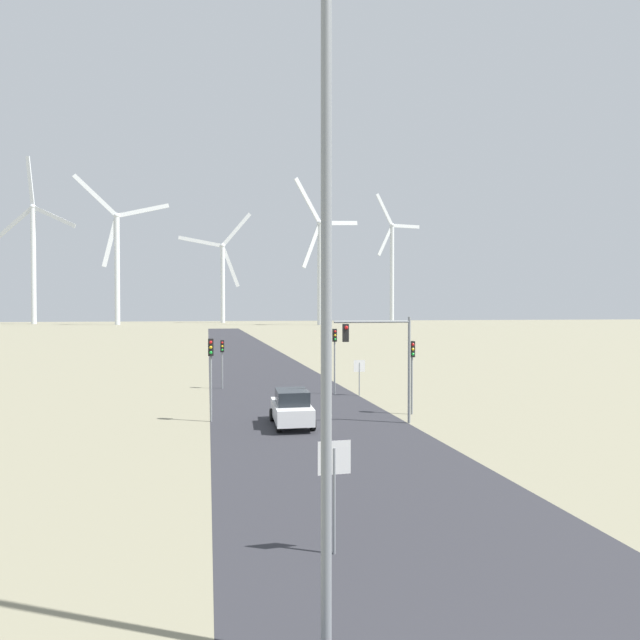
% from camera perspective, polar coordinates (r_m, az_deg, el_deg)
% --- Properties ---
extents(road_surface, '(10.00, 240.00, 0.01)m').
position_cam_1_polar(road_surface, '(51.83, -7.01, -5.43)').
color(road_surface, '#2D2D33').
rests_on(road_surface, ground).
extents(streetlamp, '(2.75, 0.32, 12.93)m').
position_cam_1_polar(streetlamp, '(8.34, 0.73, 14.77)').
color(streetlamp, gray).
rests_on(streetlamp, ground).
extents(stop_sign_near, '(0.81, 0.07, 2.72)m').
position_cam_1_polar(stop_sign_near, '(12.41, 1.64, -17.26)').
color(stop_sign_near, gray).
rests_on(stop_sign_near, ground).
extents(stop_sign_far, '(0.81, 0.07, 2.45)m').
position_cam_1_polar(stop_sign_far, '(34.47, 4.52, -5.81)').
color(stop_sign_far, gray).
rests_on(stop_sign_far, ground).
extents(traffic_light_post_near_left, '(0.28, 0.34, 4.36)m').
position_cam_1_polar(traffic_light_post_near_left, '(26.79, -12.37, -4.61)').
color(traffic_light_post_near_left, gray).
rests_on(traffic_light_post_near_left, ground).
extents(traffic_light_post_near_right, '(0.28, 0.34, 4.12)m').
position_cam_1_polar(traffic_light_post_near_right, '(28.52, 10.47, -4.61)').
color(traffic_light_post_near_right, gray).
rests_on(traffic_light_post_near_right, ground).
extents(traffic_light_post_mid_left, '(0.28, 0.33, 3.64)m').
position_cam_1_polar(traffic_light_post_mid_left, '(38.01, -11.11, -3.73)').
color(traffic_light_post_mid_left, gray).
rests_on(traffic_light_post_mid_left, ground).
extents(traffic_light_post_mid_right, '(0.28, 0.34, 4.57)m').
position_cam_1_polar(traffic_light_post_mid_right, '(34.83, 1.69, -3.06)').
color(traffic_light_post_mid_right, gray).
rests_on(traffic_light_post_mid_right, ground).
extents(traffic_light_mast_overhead, '(4.08, 0.35, 5.51)m').
position_cam_1_polar(traffic_light_mast_overhead, '(25.65, 7.19, -3.19)').
color(traffic_light_mast_overhead, gray).
rests_on(traffic_light_mast_overhead, ground).
extents(car_approaching, '(2.00, 4.18, 1.83)m').
position_cam_1_polar(car_approaching, '(25.66, -3.26, -9.97)').
color(car_approaching, white).
rests_on(car_approaching, ground).
extents(wind_turbine_far_left, '(38.45, 16.04, 77.39)m').
position_cam_1_polar(wind_turbine_far_left, '(267.03, -29.94, 6.76)').
color(wind_turbine_far_left, silver).
rests_on(wind_turbine_far_left, ground).
extents(wind_turbine_left, '(38.24, 9.49, 63.25)m').
position_cam_1_polar(wind_turbine_left, '(233.98, -22.18, 6.72)').
color(wind_turbine_left, silver).
rests_on(wind_turbine_left, ground).
extents(wind_turbine_center, '(36.26, 2.60, 56.46)m').
position_cam_1_polar(wind_turbine_center, '(258.54, -11.06, 5.24)').
color(wind_turbine_center, silver).
rests_on(wind_turbine_center, ground).
extents(wind_turbine_right, '(31.29, 14.60, 60.81)m').
position_cam_1_polar(wind_turbine_right, '(213.06, -0.01, 6.76)').
color(wind_turbine_right, silver).
rests_on(wind_turbine_right, ground).
extents(wind_turbine_far_right, '(28.19, 8.52, 68.07)m').
position_cam_1_polar(wind_turbine_far_right, '(271.75, 8.22, 6.37)').
color(wind_turbine_far_right, silver).
rests_on(wind_turbine_far_right, ground).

